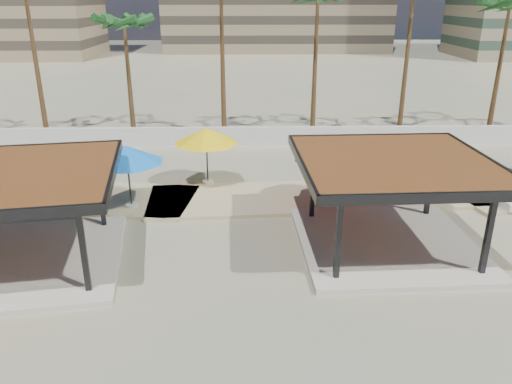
# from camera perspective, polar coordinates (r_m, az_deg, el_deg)

# --- Properties ---
(ground) EXTENTS (200.00, 200.00, 0.00)m
(ground) POSITION_cam_1_polar(r_m,az_deg,el_deg) (17.04, 4.28, -9.66)
(ground) COLOR tan
(ground) RESTS_ON ground
(promenade) EXTENTS (44.45, 7.97, 0.24)m
(promenade) POSITION_cam_1_polar(r_m,az_deg,el_deg) (24.11, 7.33, 0.01)
(promenade) COLOR #C6B284
(promenade) RESTS_ON ground
(boundary_wall) EXTENTS (56.00, 0.30, 1.20)m
(boundary_wall) POSITION_cam_1_polar(r_m,az_deg,el_deg) (31.64, 1.61, 6.39)
(boundary_wall) COLOR silver
(boundary_wall) RESTS_ON ground
(pavilion_central) EXTENTS (7.05, 7.05, 3.46)m
(pavilion_central) POSITION_cam_1_polar(r_m,az_deg,el_deg) (18.80, 15.23, -0.31)
(pavilion_central) COLOR beige
(pavilion_central) RESTS_ON ground
(pavilion_west) EXTENTS (7.76, 7.76, 3.44)m
(pavilion_west) POSITION_cam_1_polar(r_m,az_deg,el_deg) (18.70, -25.73, -1.91)
(pavilion_west) COLOR beige
(pavilion_west) RESTS_ON ground
(umbrella_b) EXTENTS (3.49, 3.49, 2.80)m
(umbrella_b) POSITION_cam_1_polar(r_m,az_deg,el_deg) (24.10, -5.71, 6.41)
(umbrella_b) COLOR beige
(umbrella_b) RESTS_ON promenade
(umbrella_c) EXTENTS (3.74, 3.74, 2.91)m
(umbrella_c) POSITION_cam_1_polar(r_m,az_deg,el_deg) (21.54, 8.64, 4.70)
(umbrella_c) COLOR beige
(umbrella_c) RESTS_ON promenade
(umbrella_f) EXTENTS (3.86, 3.86, 2.78)m
(umbrella_f) POSITION_cam_1_polar(r_m,az_deg,el_deg) (21.83, -14.57, 4.16)
(umbrella_f) COLOR beige
(umbrella_f) RESTS_ON promenade
(lounger_a) EXTENTS (1.22, 2.32, 0.84)m
(lounger_a) POSITION_cam_1_polar(r_m,az_deg,el_deg) (25.03, -22.01, 0.17)
(lounger_a) COLOR white
(lounger_a) RESTS_ON promenade
(lounger_b) EXTENTS (0.94, 2.17, 0.79)m
(lounger_b) POSITION_cam_1_polar(r_m,az_deg,el_deg) (24.86, 26.36, -0.69)
(lounger_b) COLOR white
(lounger_b) RESTS_ON promenade
(lounger_c) EXTENTS (1.00, 2.25, 0.82)m
(lounger_c) POSITION_cam_1_polar(r_m,az_deg,el_deg) (27.87, 23.97, 1.95)
(lounger_c) COLOR white
(lounger_c) RESTS_ON promenade
(palm_c) EXTENTS (3.00, 3.00, 8.19)m
(palm_c) POSITION_cam_1_polar(r_m,az_deg,el_deg) (33.50, -14.83, 17.82)
(palm_c) COLOR brown
(palm_c) RESTS_ON ground
(palm_e) EXTENTS (3.00, 3.00, 9.66)m
(palm_e) POSITION_cam_1_polar(r_m,az_deg,el_deg) (33.25, 7.06, 20.70)
(palm_e) COLOR brown
(palm_e) RESTS_ON ground
(palm_g) EXTENTS (3.00, 3.00, 9.15)m
(palm_g) POSITION_cam_1_polar(r_m,az_deg,el_deg) (36.70, 26.96, 18.00)
(palm_g) COLOR brown
(palm_g) RESTS_ON ground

